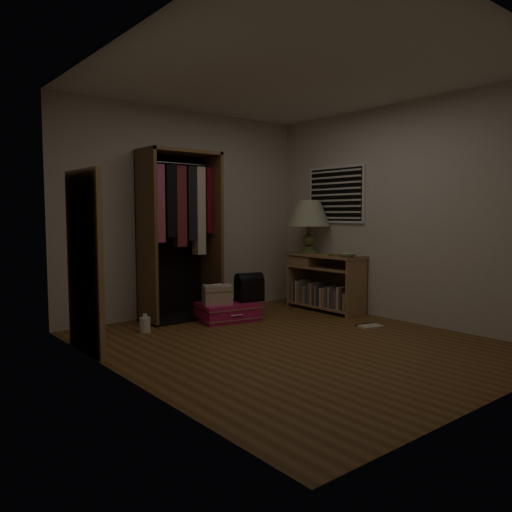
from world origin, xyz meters
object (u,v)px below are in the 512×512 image
(floor_mirror, at_px, (85,262))
(table_lamp, at_px, (309,214))
(console_bookshelf, at_px, (323,281))
(white_jug, at_px, (145,324))
(open_wardrobe, at_px, (180,221))
(pink_suitcase, at_px, (228,312))
(black_bag, at_px, (249,286))
(train_case, at_px, (217,294))

(floor_mirror, bearing_deg, table_lamp, 5.62)
(console_bookshelf, bearing_deg, white_jug, 172.55)
(console_bookshelf, bearing_deg, open_wardrobe, 157.71)
(pink_suitcase, bearing_deg, white_jug, -173.46)
(open_wardrobe, bearing_deg, floor_mirror, -152.34)
(open_wardrobe, height_order, white_jug, open_wardrobe)
(pink_suitcase, height_order, black_bag, black_bag)
(console_bookshelf, bearing_deg, train_case, 170.82)
(console_bookshelf, xyz_separation_m, pink_suitcase, (-1.40, 0.25, -0.28))
(table_lamp, bearing_deg, black_bag, -175.01)
(open_wardrobe, xyz_separation_m, white_jug, (-0.69, -0.40, -1.12))
(console_bookshelf, xyz_separation_m, black_bag, (-1.12, 0.17, 0.01))
(console_bookshelf, distance_m, open_wardrobe, 2.08)
(open_wardrobe, relative_size, floor_mirror, 1.21)
(console_bookshelf, xyz_separation_m, train_case, (-1.55, 0.25, -0.06))
(console_bookshelf, height_order, open_wardrobe, open_wardrobe)
(floor_mirror, height_order, pink_suitcase, floor_mirror)
(open_wardrobe, height_order, pink_suitcase, open_wardrobe)
(pink_suitcase, distance_m, black_bag, 0.41)
(pink_suitcase, bearing_deg, table_lamp, 11.67)
(train_case, bearing_deg, white_jug, -162.77)
(floor_mirror, bearing_deg, black_bag, 5.96)
(floor_mirror, distance_m, white_jug, 1.15)
(floor_mirror, xyz_separation_m, train_case, (1.69, 0.30, -0.52))
(black_bag, xyz_separation_m, white_jug, (-1.33, 0.15, -0.31))
(open_wardrobe, relative_size, pink_suitcase, 2.58)
(table_lamp, relative_size, white_jug, 3.63)
(open_wardrobe, distance_m, pink_suitcase, 1.25)
(pink_suitcase, xyz_separation_m, white_jug, (-1.06, 0.08, -0.02))
(open_wardrobe, bearing_deg, console_bookshelf, -22.29)
(black_bag, height_order, table_lamp, table_lamp)
(pink_suitcase, xyz_separation_m, train_case, (-0.15, 0.00, 0.22))
(pink_suitcase, height_order, white_jug, pink_suitcase)
(console_bookshelf, bearing_deg, pink_suitcase, 170.03)
(floor_mirror, height_order, black_bag, floor_mirror)
(open_wardrobe, relative_size, train_case, 5.15)
(floor_mirror, xyz_separation_m, table_lamp, (3.24, 0.32, 0.43))
(pink_suitcase, bearing_deg, console_bookshelf, 0.64)
(open_wardrobe, bearing_deg, train_case, -65.42)
(console_bookshelf, relative_size, white_jug, 5.53)
(pink_suitcase, bearing_deg, open_wardrobe, 138.14)
(pink_suitcase, height_order, train_case, train_case)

